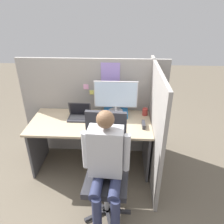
{
  "coord_description": "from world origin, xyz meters",
  "views": [
    {
      "loc": [
        0.41,
        -2.14,
        2.21
      ],
      "look_at": [
        0.3,
        0.18,
        1.0
      ],
      "focal_mm": 35.0,
      "sensor_mm": 36.0,
      "label": 1
    }
  ],
  "objects_px": {
    "coffee_mug": "(145,112)",
    "monitor": "(116,96)",
    "carrot_toy": "(100,130)",
    "person": "(106,164)",
    "stapler": "(144,125)",
    "laptop": "(80,115)",
    "office_chair": "(106,165)",
    "paper_box": "(116,113)"
  },
  "relations": [
    {
      "from": "laptop",
      "to": "person",
      "type": "bearing_deg",
      "value": -65.45
    },
    {
      "from": "stapler",
      "to": "paper_box",
      "type": "bearing_deg",
      "value": 140.11
    },
    {
      "from": "monitor",
      "to": "stapler",
      "type": "bearing_deg",
      "value": -40.14
    },
    {
      "from": "monitor",
      "to": "office_chair",
      "type": "height_order",
      "value": "monitor"
    },
    {
      "from": "monitor",
      "to": "office_chair",
      "type": "xyz_separation_m",
      "value": [
        -0.07,
        -0.89,
        -0.44
      ]
    },
    {
      "from": "monitor",
      "to": "person",
      "type": "height_order",
      "value": "person"
    },
    {
      "from": "person",
      "to": "monitor",
      "type": "bearing_deg",
      "value": 86.85
    },
    {
      "from": "paper_box",
      "to": "laptop",
      "type": "relative_size",
      "value": 1.12
    },
    {
      "from": "carrot_toy",
      "to": "coffee_mug",
      "type": "bearing_deg",
      "value": 37.46
    },
    {
      "from": "paper_box",
      "to": "office_chair",
      "type": "relative_size",
      "value": 0.29
    },
    {
      "from": "carrot_toy",
      "to": "person",
      "type": "bearing_deg",
      "value": -78.72
    },
    {
      "from": "carrot_toy",
      "to": "person",
      "type": "distance_m",
      "value": 0.64
    },
    {
      "from": "coffee_mug",
      "to": "person",
      "type": "bearing_deg",
      "value": -113.58
    },
    {
      "from": "monitor",
      "to": "laptop",
      "type": "xyz_separation_m",
      "value": [
        -0.49,
        -0.13,
        -0.24
      ]
    },
    {
      "from": "monitor",
      "to": "carrot_toy",
      "type": "xyz_separation_m",
      "value": [
        -0.18,
        -0.45,
        -0.27
      ]
    },
    {
      "from": "stapler",
      "to": "office_chair",
      "type": "relative_size",
      "value": 0.13
    },
    {
      "from": "laptop",
      "to": "carrot_toy",
      "type": "distance_m",
      "value": 0.44
    },
    {
      "from": "laptop",
      "to": "carrot_toy",
      "type": "xyz_separation_m",
      "value": [
        0.31,
        -0.32,
        -0.02
      ]
    },
    {
      "from": "office_chair",
      "to": "paper_box",
      "type": "bearing_deg",
      "value": 85.47
    },
    {
      "from": "monitor",
      "to": "carrot_toy",
      "type": "distance_m",
      "value": 0.55
    },
    {
      "from": "paper_box",
      "to": "monitor",
      "type": "xyz_separation_m",
      "value": [
        -0.0,
        0.0,
        0.26
      ]
    },
    {
      "from": "monitor",
      "to": "office_chair",
      "type": "distance_m",
      "value": 0.99
    },
    {
      "from": "stapler",
      "to": "carrot_toy",
      "type": "xyz_separation_m",
      "value": [
        -0.55,
        -0.14,
        -0.01
      ]
    },
    {
      "from": "stapler",
      "to": "carrot_toy",
      "type": "height_order",
      "value": "stapler"
    },
    {
      "from": "coffee_mug",
      "to": "stapler",
      "type": "bearing_deg",
      "value": -97.73
    },
    {
      "from": "monitor",
      "to": "stapler",
      "type": "xyz_separation_m",
      "value": [
        0.37,
        -0.31,
        -0.26
      ]
    },
    {
      "from": "stapler",
      "to": "laptop",
      "type": "bearing_deg",
      "value": 167.99
    },
    {
      "from": "carrot_toy",
      "to": "person",
      "type": "xyz_separation_m",
      "value": [
        0.12,
        -0.62,
        -0.01
      ]
    },
    {
      "from": "coffee_mug",
      "to": "laptop",
      "type": "bearing_deg",
      "value": -171.32
    },
    {
      "from": "coffee_mug",
      "to": "monitor",
      "type": "bearing_deg",
      "value": -178.74
    },
    {
      "from": "paper_box",
      "to": "laptop",
      "type": "height_order",
      "value": "laptop"
    },
    {
      "from": "coffee_mug",
      "to": "carrot_toy",
      "type": "bearing_deg",
      "value": -142.54
    },
    {
      "from": "carrot_toy",
      "to": "office_chair",
      "type": "bearing_deg",
      "value": -75.55
    },
    {
      "from": "office_chair",
      "to": "person",
      "type": "distance_m",
      "value": 0.25
    },
    {
      "from": "stapler",
      "to": "coffee_mug",
      "type": "relative_size",
      "value": 1.52
    },
    {
      "from": "paper_box",
      "to": "stapler",
      "type": "xyz_separation_m",
      "value": [
        0.37,
        -0.31,
        0.0
      ]
    },
    {
      "from": "monitor",
      "to": "laptop",
      "type": "relative_size",
      "value": 1.93
    },
    {
      "from": "laptop",
      "to": "stapler",
      "type": "xyz_separation_m",
      "value": [
        0.86,
        -0.18,
        -0.01
      ]
    },
    {
      "from": "person",
      "to": "laptop",
      "type": "bearing_deg",
      "value": 114.55
    },
    {
      "from": "stapler",
      "to": "coffee_mug",
      "type": "height_order",
      "value": "coffee_mug"
    },
    {
      "from": "paper_box",
      "to": "person",
      "type": "bearing_deg",
      "value": -93.16
    },
    {
      "from": "monitor",
      "to": "stapler",
      "type": "relative_size",
      "value": 3.88
    }
  ]
}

